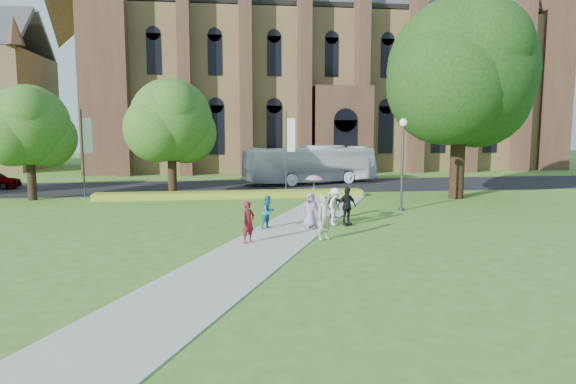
{
  "coord_description": "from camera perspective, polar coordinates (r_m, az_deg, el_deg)",
  "views": [
    {
      "loc": [
        -2.87,
        -21.4,
        4.7
      ],
      "look_at": [
        0.5,
        3.19,
        1.6
      ],
      "focal_mm": 32.0,
      "sensor_mm": 36.0,
      "label": 1
    }
  ],
  "objects": [
    {
      "name": "street_tree_0",
      "position": [
        37.42,
        -26.9,
        6.62
      ],
      "size": [
        5.2,
        5.2,
        7.5
      ],
      "color": "#332114",
      "rests_on": "ground"
    },
    {
      "name": "street_tree_1",
      "position": [
        36.04,
        -12.89,
        7.77
      ],
      "size": [
        5.6,
        5.6,
        8.05
      ],
      "color": "#332114",
      "rests_on": "ground"
    },
    {
      "name": "tour_coach",
      "position": [
        43.58,
        2.51,
        3.07
      ],
      "size": [
        11.85,
        5.55,
        3.22
      ],
      "primitive_type": "imported",
      "rotation": [
        0.0,
        0.0,
        1.83
      ],
      "color": "white",
      "rests_on": "road"
    },
    {
      "name": "parasol",
      "position": [
        24.12,
        2.91,
        0.82
      ],
      "size": [
        0.96,
        0.96,
        0.71
      ],
      "primitive_type": "imported",
      "rotation": [
        0.0,
        0.0,
        -0.21
      ],
      "color": "#CC90A3",
      "rests_on": "pedestrian_4"
    },
    {
      "name": "ground",
      "position": [
        22.1,
        -0.15,
        -5.16
      ],
      "size": [
        160.0,
        160.0,
        0.0
      ],
      "primitive_type": "plane",
      "color": "#416F21",
      "rests_on": "ground"
    },
    {
      "name": "large_tree",
      "position": [
        36.26,
        18.67,
        12.55
      ],
      "size": [
        9.6,
        9.6,
        13.2
      ],
      "color": "#332114",
      "rests_on": "ground"
    },
    {
      "name": "footpath",
      "position": [
        23.06,
        -0.48,
        -4.59
      ],
      "size": [
        15.58,
        28.54,
        0.04
      ],
      "primitive_type": "cube",
      "rotation": [
        0.0,
        0.0,
        -0.44
      ],
      "color": "#B2B2A8",
      "rests_on": "ground"
    },
    {
      "name": "road",
      "position": [
        41.77,
        -3.8,
        0.65
      ],
      "size": [
        160.0,
        10.0,
        0.02
      ],
      "primitive_type": "cube",
      "color": "black",
      "rests_on": "ground"
    },
    {
      "name": "pedestrian_3",
      "position": [
        24.88,
        6.54,
        -1.57
      ],
      "size": [
        1.17,
        0.82,
        1.84
      ],
      "primitive_type": "imported",
      "rotation": [
        0.0,
        0.0,
        0.39
      ],
      "color": "black",
      "rests_on": "footpath"
    },
    {
      "name": "streetlamp",
      "position": [
        29.8,
        12.62,
        4.25
      ],
      "size": [
        0.44,
        0.44,
        5.24
      ],
      "color": "#38383D",
      "rests_on": "ground"
    },
    {
      "name": "pedestrian_5",
      "position": [
        26.67,
        5.09,
        -1.26
      ],
      "size": [
        1.36,
        1.35,
        1.57
      ],
      "primitive_type": "imported",
      "rotation": [
        0.0,
        0.0,
        0.78
      ],
      "color": "#2A2D33",
      "rests_on": "footpath"
    },
    {
      "name": "pedestrian_4",
      "position": [
        24.15,
        2.52,
        -2.01
      ],
      "size": [
        0.83,
        0.56,
        1.66
      ],
      "primitive_type": "imported",
      "rotation": [
        0.0,
        0.0,
        0.04
      ],
      "color": "#8F739F",
      "rests_on": "footpath"
    },
    {
      "name": "banner_pole_0",
      "position": [
        36.96,
        -0.04,
        5.08
      ],
      "size": [
        0.7,
        0.1,
        6.0
      ],
      "color": "#38383D",
      "rests_on": "ground"
    },
    {
      "name": "pedestrian_6",
      "position": [
        21.6,
        4.07,
        -2.78
      ],
      "size": [
        0.82,
        0.71,
        1.91
      ],
      "primitive_type": "imported",
      "rotation": [
        0.0,
        0.0,
        0.44
      ],
      "color": "#A9A28D",
      "rests_on": "footpath"
    },
    {
      "name": "pedestrian_1",
      "position": [
        23.94,
        -2.21,
        -2.23
      ],
      "size": [
        0.95,
        0.93,
        1.55
      ],
      "primitive_type": "imported",
      "rotation": [
        0.0,
        0.0,
        0.69
      ],
      "color": "#1B7289",
      "rests_on": "footpath"
    },
    {
      "name": "cathedral",
      "position": [
        63.02,
        4.2,
        14.65
      ],
      "size": [
        52.6,
        18.25,
        28.0
      ],
      "color": "brown",
      "rests_on": "ground"
    },
    {
      "name": "pedestrian_2",
      "position": [
        24.9,
        5.23,
        -1.6
      ],
      "size": [
        1.17,
        1.34,
        1.8
      ],
      "primitive_type": "imported",
      "rotation": [
        0.0,
        0.0,
        1.03
      ],
      "color": "white",
      "rests_on": "footpath"
    },
    {
      "name": "flower_hedge",
      "position": [
        34.9,
        -6.3,
        -0.29
      ],
      "size": [
        18.0,
        1.4,
        0.45
      ],
      "primitive_type": "cube",
      "color": "gold",
      "rests_on": "ground"
    },
    {
      "name": "banner_pole_1",
      "position": [
        37.72,
        -21.69,
        4.62
      ],
      "size": [
        0.7,
        0.1,
        6.0
      ],
      "color": "#38383D",
      "rests_on": "ground"
    },
    {
      "name": "pedestrian_0",
      "position": [
        20.97,
        -4.43,
        -3.35
      ],
      "size": [
        0.74,
        0.72,
        1.71
      ],
      "primitive_type": "imported",
      "rotation": [
        0.0,
        0.0,
        0.72
      ],
      "color": "maroon",
      "rests_on": "footpath"
    }
  ]
}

